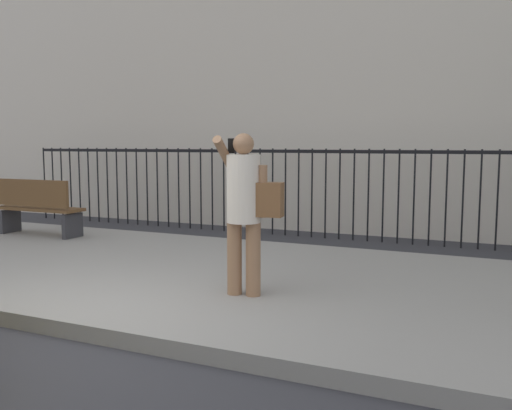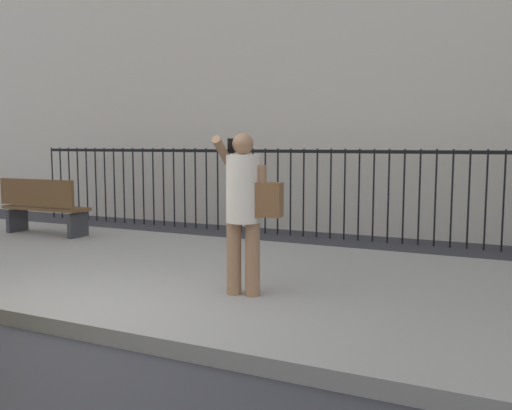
# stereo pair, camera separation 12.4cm
# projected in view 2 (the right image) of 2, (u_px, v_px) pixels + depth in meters

# --- Properties ---
(ground_plane) EXTENTS (60.00, 60.00, 0.00)m
(ground_plane) POSITION_uv_depth(u_px,v_px,m) (52.00, 335.00, 4.87)
(ground_plane) COLOR #333338
(sidewalk) EXTENTS (28.00, 4.40, 0.15)m
(sidewalk) POSITION_uv_depth(u_px,v_px,m) (187.00, 274.00, 6.83)
(sidewalk) COLOR gray
(sidewalk) RESTS_ON ground
(iron_fence) EXTENTS (12.03, 0.04, 1.60)m
(iron_fence) POSITION_uv_depth(u_px,v_px,m) (297.00, 180.00, 10.05)
(iron_fence) COLOR black
(iron_fence) RESTS_ON ground
(pedestrian_on_phone) EXTENTS (0.68, 0.48, 1.63)m
(pedestrian_on_phone) POSITION_uv_depth(u_px,v_px,m) (246.00, 202.00, 5.52)
(pedestrian_on_phone) COLOR #936B4C
(pedestrian_on_phone) RESTS_ON sidewalk
(street_bench) EXTENTS (1.60, 0.45, 0.95)m
(street_bench) POSITION_uv_depth(u_px,v_px,m) (42.00, 206.00, 9.29)
(street_bench) COLOR brown
(street_bench) RESTS_ON sidewalk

